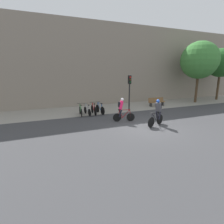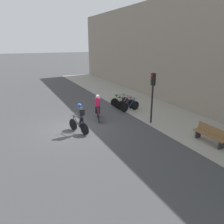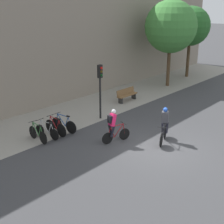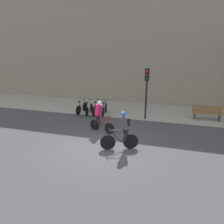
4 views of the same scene
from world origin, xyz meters
name	(u,v)px [view 4 (image 4 of 4)]	position (x,y,z in m)	size (l,w,h in m)	color
ground	(104,148)	(0.00, 0.00, 0.00)	(200.00, 200.00, 0.00)	#3D3D3F
kerb_strip	(133,110)	(0.00, 6.75, 0.00)	(44.00, 4.50, 0.01)	gray
building_facade	(141,49)	(0.00, 9.30, 4.33)	(44.00, 0.60, 8.65)	gray
cyclist_pink	(99,115)	(-0.94, 1.96, 0.95)	(1.55, 0.62, 1.74)	black
cyclist_grey	(123,130)	(0.85, 0.16, 0.95)	(1.65, 0.73, 1.79)	black
parked_bike_0	(82,108)	(-3.31, 4.90, 0.40)	(0.46, 1.63, 0.97)	black
parked_bike_1	(89,108)	(-2.74, 4.90, 0.38)	(0.46, 1.66, 0.93)	black
parked_bike_2	(97,109)	(-2.18, 4.90, 0.41)	(0.46, 1.67, 0.99)	black
parked_bike_3	(104,109)	(-1.62, 4.90, 0.41)	(0.46, 1.73, 0.99)	black
traffic_light_pole	(147,84)	(1.20, 4.84, 2.27)	(0.26, 0.30, 3.25)	black
bench	(207,112)	(5.02, 5.88, 0.48)	(1.86, 0.44, 0.89)	brown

